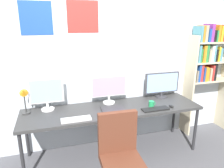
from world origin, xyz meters
name	(u,v)px	position (x,y,z in m)	size (l,w,h in m)	color
wall_back	(105,65)	(0.00, 1.02, 1.30)	(4.97, 0.11, 2.60)	silver
desk	(113,111)	(0.00, 0.60, 0.69)	(2.57, 0.68, 0.74)	#333333
bookshelf	(208,62)	(1.77, 0.83, 1.28)	(0.83, 0.28, 1.91)	beige
office_chair	(120,165)	(-0.16, -0.21, 0.40)	(0.52, 0.52, 0.99)	#2D2D33
monitor_left	(46,93)	(-0.90, 0.81, 0.99)	(0.46, 0.18, 0.46)	silver
monitor_center	(109,88)	(0.00, 0.81, 0.98)	(0.56, 0.18, 0.43)	silver
monitor_right	(162,84)	(0.90, 0.81, 0.97)	(0.59, 0.18, 0.42)	#38383D
desk_lamp	(24,96)	(-1.18, 0.74, 1.00)	(0.11, 0.15, 0.39)	#333333
keyboard_left	(76,119)	(-0.56, 0.37, 0.75)	(0.38, 0.13, 0.02)	silver
keyboard_right	(155,109)	(0.56, 0.37, 0.75)	(0.39, 0.13, 0.02)	black
computer_mouse	(171,106)	(0.83, 0.39, 0.76)	(0.06, 0.10, 0.03)	black
laptop_closed	(113,109)	(-0.02, 0.54, 0.75)	(0.32, 0.22, 0.02)	#2D2D2D
coffee_mug	(151,104)	(0.55, 0.48, 0.79)	(0.11, 0.08, 0.09)	#1E8C4C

